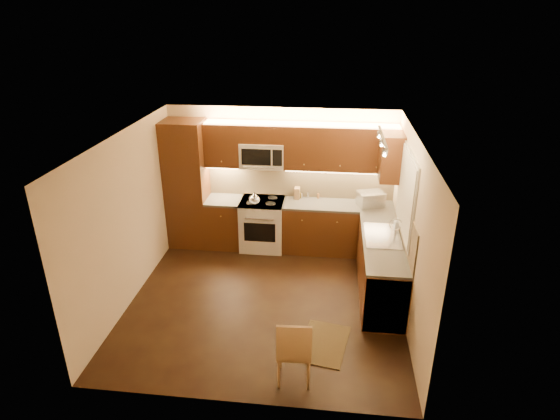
# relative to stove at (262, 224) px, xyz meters

# --- Properties ---
(floor) EXTENTS (4.00, 4.00, 0.01)m
(floor) POSITION_rel_stove_xyz_m (0.30, -1.68, -0.46)
(floor) COLOR black
(floor) RESTS_ON ground
(ceiling) EXTENTS (4.00, 4.00, 0.01)m
(ceiling) POSITION_rel_stove_xyz_m (0.30, -1.68, 2.04)
(ceiling) COLOR beige
(ceiling) RESTS_ON ground
(wall_back) EXTENTS (4.00, 0.01, 2.50)m
(wall_back) POSITION_rel_stove_xyz_m (0.30, 0.32, 0.79)
(wall_back) COLOR beige
(wall_back) RESTS_ON ground
(wall_front) EXTENTS (4.00, 0.01, 2.50)m
(wall_front) POSITION_rel_stove_xyz_m (0.30, -3.67, 0.79)
(wall_front) COLOR beige
(wall_front) RESTS_ON ground
(wall_left) EXTENTS (0.01, 4.00, 2.50)m
(wall_left) POSITION_rel_stove_xyz_m (-1.70, -1.68, 0.79)
(wall_left) COLOR beige
(wall_left) RESTS_ON ground
(wall_right) EXTENTS (0.01, 4.00, 2.50)m
(wall_right) POSITION_rel_stove_xyz_m (2.30, -1.68, 0.79)
(wall_right) COLOR beige
(wall_right) RESTS_ON ground
(pantry) EXTENTS (0.70, 0.60, 2.30)m
(pantry) POSITION_rel_stove_xyz_m (-1.35, 0.02, 0.69)
(pantry) COLOR #46250F
(pantry) RESTS_ON floor
(base_cab_back_left) EXTENTS (0.62, 0.60, 0.86)m
(base_cab_back_left) POSITION_rel_stove_xyz_m (-0.69, 0.02, -0.03)
(base_cab_back_left) COLOR #46250F
(base_cab_back_left) RESTS_ON floor
(counter_back_left) EXTENTS (0.62, 0.60, 0.04)m
(counter_back_left) POSITION_rel_stove_xyz_m (-0.69, 0.02, 0.42)
(counter_back_left) COLOR #393734
(counter_back_left) RESTS_ON base_cab_back_left
(base_cab_back_right) EXTENTS (1.92, 0.60, 0.86)m
(base_cab_back_right) POSITION_rel_stove_xyz_m (1.34, 0.02, -0.03)
(base_cab_back_right) COLOR #46250F
(base_cab_back_right) RESTS_ON floor
(counter_back_right) EXTENTS (1.92, 0.60, 0.04)m
(counter_back_right) POSITION_rel_stove_xyz_m (1.34, 0.02, 0.42)
(counter_back_right) COLOR #393734
(counter_back_right) RESTS_ON base_cab_back_right
(base_cab_right) EXTENTS (0.60, 2.00, 0.86)m
(base_cab_right) POSITION_rel_stove_xyz_m (2.00, -1.28, -0.03)
(base_cab_right) COLOR #46250F
(base_cab_right) RESTS_ON floor
(counter_right) EXTENTS (0.60, 2.00, 0.04)m
(counter_right) POSITION_rel_stove_xyz_m (2.00, -1.28, 0.42)
(counter_right) COLOR #393734
(counter_right) RESTS_ON base_cab_right
(dishwasher) EXTENTS (0.58, 0.60, 0.84)m
(dishwasher) POSITION_rel_stove_xyz_m (2.00, -1.98, -0.03)
(dishwasher) COLOR silver
(dishwasher) RESTS_ON floor
(backsplash_back) EXTENTS (3.30, 0.02, 0.60)m
(backsplash_back) POSITION_rel_stove_xyz_m (0.65, 0.31, 0.74)
(backsplash_back) COLOR tan
(backsplash_back) RESTS_ON wall_back
(backsplash_right) EXTENTS (0.02, 2.00, 0.60)m
(backsplash_right) POSITION_rel_stove_xyz_m (2.29, -1.28, 0.74)
(backsplash_right) COLOR tan
(backsplash_right) RESTS_ON wall_right
(upper_cab_back_left) EXTENTS (0.62, 0.35, 0.75)m
(upper_cab_back_left) POSITION_rel_stove_xyz_m (-0.69, 0.15, 1.42)
(upper_cab_back_left) COLOR #46250F
(upper_cab_back_left) RESTS_ON wall_back
(upper_cab_back_right) EXTENTS (1.92, 0.35, 0.75)m
(upper_cab_back_right) POSITION_rel_stove_xyz_m (1.34, 0.15, 1.42)
(upper_cab_back_right) COLOR #46250F
(upper_cab_back_right) RESTS_ON wall_back
(upper_cab_bridge) EXTENTS (0.76, 0.35, 0.31)m
(upper_cab_bridge) POSITION_rel_stove_xyz_m (0.00, 0.15, 1.63)
(upper_cab_bridge) COLOR #46250F
(upper_cab_bridge) RESTS_ON wall_back
(upper_cab_right_corner) EXTENTS (0.35, 0.50, 0.75)m
(upper_cab_right_corner) POSITION_rel_stove_xyz_m (2.12, -0.28, 1.42)
(upper_cab_right_corner) COLOR #46250F
(upper_cab_right_corner) RESTS_ON wall_right
(stove) EXTENTS (0.76, 0.65, 0.92)m
(stove) POSITION_rel_stove_xyz_m (0.00, 0.00, 0.00)
(stove) COLOR silver
(stove) RESTS_ON floor
(microwave) EXTENTS (0.76, 0.38, 0.44)m
(microwave) POSITION_rel_stove_xyz_m (0.00, 0.14, 1.26)
(microwave) COLOR silver
(microwave) RESTS_ON wall_back
(window_frame) EXTENTS (0.03, 1.44, 1.24)m
(window_frame) POSITION_rel_stove_xyz_m (2.29, -1.12, 1.14)
(window_frame) COLOR silver
(window_frame) RESTS_ON wall_right
(window_blinds) EXTENTS (0.02, 1.36, 1.16)m
(window_blinds) POSITION_rel_stove_xyz_m (2.27, -1.12, 1.14)
(window_blinds) COLOR silver
(window_blinds) RESTS_ON wall_right
(sink) EXTENTS (0.52, 0.86, 0.15)m
(sink) POSITION_rel_stove_xyz_m (2.00, -1.12, 0.52)
(sink) COLOR silver
(sink) RESTS_ON counter_right
(faucet) EXTENTS (0.20, 0.04, 0.30)m
(faucet) POSITION_rel_stove_xyz_m (2.18, -1.12, 0.59)
(faucet) COLOR silver
(faucet) RESTS_ON counter_right
(track_light_bar) EXTENTS (0.04, 1.20, 0.03)m
(track_light_bar) POSITION_rel_stove_xyz_m (1.85, -1.27, 2.00)
(track_light_bar) COLOR silver
(track_light_bar) RESTS_ON ceiling
(kettle) EXTENTS (0.21, 0.21, 0.21)m
(kettle) POSITION_rel_stove_xyz_m (-0.11, -0.16, 0.57)
(kettle) COLOR silver
(kettle) RESTS_ON stove
(toaster_oven) EXTENTS (0.50, 0.44, 0.25)m
(toaster_oven) POSITION_rel_stove_xyz_m (1.88, 0.02, 0.57)
(toaster_oven) COLOR silver
(toaster_oven) RESTS_ON counter_back_right
(knife_block) EXTENTS (0.09, 0.15, 0.20)m
(knife_block) POSITION_rel_stove_xyz_m (0.60, 0.22, 0.54)
(knife_block) COLOR #9C7146
(knife_block) RESTS_ON counter_back_right
(spice_jar_a) EXTENTS (0.05, 0.05, 0.10)m
(spice_jar_a) POSITION_rel_stove_xyz_m (0.68, 0.24, 0.49)
(spice_jar_a) COLOR silver
(spice_jar_a) RESTS_ON counter_back_right
(spice_jar_b) EXTENTS (0.06, 0.06, 0.10)m
(spice_jar_b) POSITION_rel_stove_xyz_m (0.67, 0.24, 0.49)
(spice_jar_b) COLOR olive
(spice_jar_b) RESTS_ON counter_back_right
(spice_jar_c) EXTENTS (0.04, 0.04, 0.11)m
(spice_jar_c) POSITION_rel_stove_xyz_m (0.79, 0.26, 0.49)
(spice_jar_c) COLOR silver
(spice_jar_c) RESTS_ON counter_back_right
(spice_jar_d) EXTENTS (0.05, 0.05, 0.09)m
(spice_jar_d) POSITION_rel_stove_xyz_m (0.98, 0.26, 0.49)
(spice_jar_d) COLOR #955D2C
(spice_jar_d) RESTS_ON counter_back_right
(soap_bottle) EXTENTS (0.09, 0.10, 0.18)m
(soap_bottle) POSITION_rel_stove_xyz_m (2.24, -0.82, 0.53)
(soap_bottle) COLOR white
(soap_bottle) RESTS_ON counter_right
(rug) EXTENTS (0.72, 0.96, 0.01)m
(rug) POSITION_rel_stove_xyz_m (1.20, -2.58, -0.45)
(rug) COLOR black
(rug) RESTS_ON floor
(dining_chair) EXTENTS (0.42, 0.42, 0.89)m
(dining_chair) POSITION_rel_stove_xyz_m (0.86, -3.23, -0.01)
(dining_chair) COLOR #9C7146
(dining_chair) RESTS_ON floor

